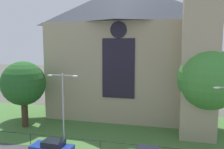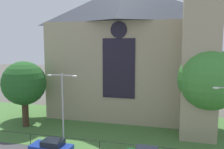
{
  "view_description": "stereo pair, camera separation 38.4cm",
  "coord_description": "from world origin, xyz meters",
  "px_view_note": "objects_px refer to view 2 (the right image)",
  "views": [
    {
      "loc": [
        7.01,
        -20.46,
        11.1
      ],
      "look_at": [
        0.06,
        8.0,
        7.3
      ],
      "focal_mm": 39.2,
      "sensor_mm": 36.0,
      "label": 1
    },
    {
      "loc": [
        7.38,
        -20.37,
        11.1
      ],
      "look_at": [
        0.06,
        8.0,
        7.3
      ],
      "focal_mm": 39.2,
      "sensor_mm": 36.0,
      "label": 2
    }
  ],
  "objects_px": {
    "tree_left_near": "(24,83)",
    "tree_left_far": "(24,80)",
    "tree_right_near": "(209,80)",
    "church_building": "(132,48)",
    "parked_car_blue": "(52,147)",
    "streetlamp_near": "(63,101)"
  },
  "relations": [
    {
      "from": "tree_left_far",
      "to": "tree_right_near",
      "type": "distance_m",
      "value": 25.51
    },
    {
      "from": "streetlamp_near",
      "to": "parked_car_blue",
      "type": "bearing_deg",
      "value": -104.63
    },
    {
      "from": "church_building",
      "to": "parked_car_blue",
      "type": "bearing_deg",
      "value": -107.95
    },
    {
      "from": "tree_right_near",
      "to": "tree_left_near",
      "type": "distance_m",
      "value": 22.94
    },
    {
      "from": "tree_left_near",
      "to": "church_building",
      "type": "bearing_deg",
      "value": 36.17
    },
    {
      "from": "tree_left_near",
      "to": "tree_right_near",
      "type": "bearing_deg",
      "value": 2.77
    },
    {
      "from": "church_building",
      "to": "streetlamp_near",
      "type": "height_order",
      "value": "church_building"
    },
    {
      "from": "tree_left_near",
      "to": "tree_left_far",
      "type": "bearing_deg",
      "value": 124.36
    },
    {
      "from": "tree_right_near",
      "to": "church_building",
      "type": "bearing_deg",
      "value": 141.46
    },
    {
      "from": "streetlamp_near",
      "to": "parked_car_blue",
      "type": "xyz_separation_m",
      "value": [
        -0.46,
        -1.77,
        -4.37
      ]
    },
    {
      "from": "church_building",
      "to": "tree_right_near",
      "type": "distance_m",
      "value": 13.48
    },
    {
      "from": "church_building",
      "to": "parked_car_blue",
      "type": "distance_m",
      "value": 19.35
    },
    {
      "from": "tree_right_near",
      "to": "tree_left_near",
      "type": "xyz_separation_m",
      "value": [
        -22.88,
        -1.11,
        -1.19
      ]
    },
    {
      "from": "streetlamp_near",
      "to": "parked_car_blue",
      "type": "distance_m",
      "value": 4.73
    },
    {
      "from": "tree_left_near",
      "to": "parked_car_blue",
      "type": "relative_size",
      "value": 2.04
    },
    {
      "from": "tree_left_far",
      "to": "tree_right_near",
      "type": "relative_size",
      "value": 0.78
    },
    {
      "from": "parked_car_blue",
      "to": "streetlamp_near",
      "type": "bearing_deg",
      "value": -101.86
    },
    {
      "from": "tree_left_far",
      "to": "streetlamp_near",
      "type": "bearing_deg",
      "value": -39.65
    },
    {
      "from": "streetlamp_near",
      "to": "tree_left_near",
      "type": "bearing_deg",
      "value": 147.73
    },
    {
      "from": "church_building",
      "to": "streetlamp_near",
      "type": "bearing_deg",
      "value": -108.35
    },
    {
      "from": "church_building",
      "to": "tree_right_near",
      "type": "relative_size",
      "value": 2.48
    },
    {
      "from": "church_building",
      "to": "parked_car_blue",
      "type": "height_order",
      "value": "church_building"
    }
  ]
}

